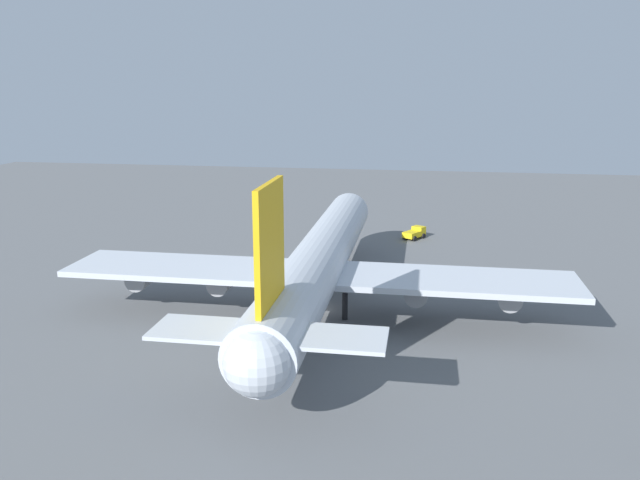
{
  "coord_description": "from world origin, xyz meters",
  "views": [
    {
      "loc": [
        -75.89,
        -12.55,
        28.26
      ],
      "look_at": [
        0.0,
        0.0,
        9.12
      ],
      "focal_mm": 35.78,
      "sensor_mm": 36.0,
      "label": 1
    }
  ],
  "objects": [
    {
      "name": "ground_plane",
      "position": [
        0.0,
        0.0,
        0.0
      ],
      "size": [
        268.66,
        268.66,
        0.0
      ],
      "primitive_type": "plane",
      "color": "slate"
    },
    {
      "name": "cargo_airplane",
      "position": [
        -0.28,
        0.0,
        6.47
      ],
      "size": [
        67.17,
        61.8,
        20.26
      ],
      "color": "silver",
      "rests_on": "ground_plane"
    },
    {
      "name": "pushback_tractor",
      "position": [
        40.13,
        -11.17,
        1.07
      ],
      "size": [
        5.15,
        4.38,
        2.11
      ],
      "color": "yellow",
      "rests_on": "ground_plane"
    },
    {
      "name": "safety_cone_nose",
      "position": [
        30.22,
        0.97,
        0.28
      ],
      "size": [
        0.39,
        0.39,
        0.55
      ],
      "primitive_type": "cone",
      "color": "orange",
      "rests_on": "ground_plane"
    }
  ]
}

